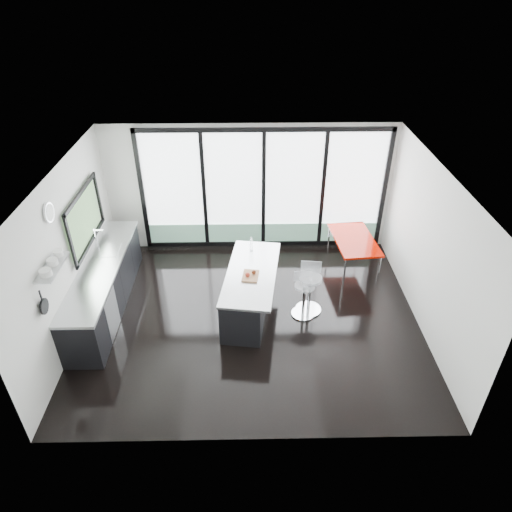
{
  "coord_description": "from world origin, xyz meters",
  "views": [
    {
      "loc": [
        -0.02,
        -6.32,
        5.5
      ],
      "look_at": [
        0.1,
        0.3,
        1.15
      ],
      "focal_mm": 32.0,
      "sensor_mm": 36.0,
      "label": 1
    }
  ],
  "objects_px": {
    "bar_stool_far": "(309,294)",
    "island": "(248,290)",
    "red_table": "(352,254)",
    "bar_stool_near": "(304,300)"
  },
  "relations": [
    {
      "from": "red_table",
      "to": "bar_stool_far",
      "type": "bearing_deg",
      "value": -128.23
    },
    {
      "from": "bar_stool_near",
      "to": "bar_stool_far",
      "type": "xyz_separation_m",
      "value": [
        0.11,
        0.11,
        0.04
      ]
    },
    {
      "from": "island",
      "to": "red_table",
      "type": "xyz_separation_m",
      "value": [
        2.16,
        1.26,
        -0.06
      ]
    },
    {
      "from": "island",
      "to": "bar_stool_far",
      "type": "height_order",
      "value": "island"
    },
    {
      "from": "bar_stool_near",
      "to": "red_table",
      "type": "height_order",
      "value": "red_table"
    },
    {
      "from": "island",
      "to": "bar_stool_far",
      "type": "distance_m",
      "value": 1.12
    },
    {
      "from": "bar_stool_far",
      "to": "red_table",
      "type": "bearing_deg",
      "value": 58.34
    },
    {
      "from": "island",
      "to": "bar_stool_near",
      "type": "xyz_separation_m",
      "value": [
        1.01,
        -0.18,
        -0.09
      ]
    },
    {
      "from": "bar_stool_far",
      "to": "red_table",
      "type": "xyz_separation_m",
      "value": [
        1.05,
        1.33,
        -0.01
      ]
    },
    {
      "from": "bar_stool_far",
      "to": "island",
      "type": "bearing_deg",
      "value": -176.87
    }
  ]
}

